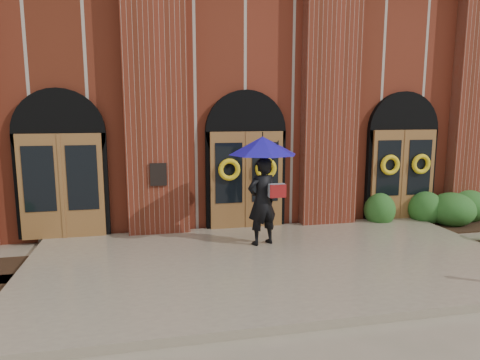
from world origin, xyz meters
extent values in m
plane|color=gray|center=(0.00, 0.00, 0.00)|extent=(90.00, 90.00, 0.00)
cube|color=gray|center=(0.00, 0.15, 0.07)|extent=(10.00, 5.30, 0.15)
cube|color=maroon|center=(0.00, 8.90, 3.50)|extent=(16.00, 12.00, 7.00)
cube|color=black|center=(-2.25, 2.47, 1.65)|extent=(0.40, 0.05, 0.55)
cube|color=maroon|center=(-2.25, 2.73, 3.50)|extent=(1.50, 0.45, 7.00)
cube|color=maroon|center=(2.25, 2.73, 3.50)|extent=(1.50, 0.45, 7.00)
cube|color=maroon|center=(6.75, 2.73, 3.50)|extent=(1.50, 0.45, 7.00)
cube|color=brown|center=(-4.50, 2.71, 1.40)|extent=(1.90, 0.10, 2.50)
cylinder|color=black|center=(-4.50, 2.85, 2.65)|extent=(2.10, 0.22, 2.10)
cube|color=brown|center=(0.00, 2.71, 1.40)|extent=(1.90, 0.10, 2.50)
cylinder|color=black|center=(0.00, 2.85, 2.65)|extent=(2.10, 0.22, 2.10)
cube|color=brown|center=(4.50, 2.71, 1.40)|extent=(1.90, 0.10, 2.50)
cylinder|color=black|center=(4.50, 2.85, 2.65)|extent=(2.10, 0.22, 2.10)
torus|color=yellow|center=(-0.48, 2.59, 1.70)|extent=(0.57, 0.13, 0.57)
torus|color=yellow|center=(0.48, 2.59, 1.70)|extent=(0.57, 0.13, 0.57)
torus|color=yellow|center=(4.02, 2.59, 1.70)|extent=(0.57, 0.13, 0.57)
torus|color=yellow|center=(4.98, 2.59, 1.70)|extent=(0.57, 0.13, 0.57)
imported|color=black|center=(0.01, 1.21, 1.15)|extent=(0.84, 0.67, 2.00)
cone|color=#1C14A0|center=(0.01, 1.21, 2.41)|extent=(1.94, 1.94, 0.40)
cylinder|color=black|center=(0.06, 1.16, 1.88)|extent=(0.02, 0.02, 0.66)
cube|color=#A5A7AA|center=(0.30, 1.05, 1.42)|extent=(0.41, 0.29, 0.29)
cube|color=maroon|center=(0.30, 0.94, 1.42)|extent=(0.36, 0.14, 0.29)
ellipsoid|color=#25541D|center=(5.20, 2.20, 0.44)|extent=(3.42, 1.37, 0.88)
camera|label=1|loc=(-2.47, -7.92, 3.17)|focal=32.00mm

